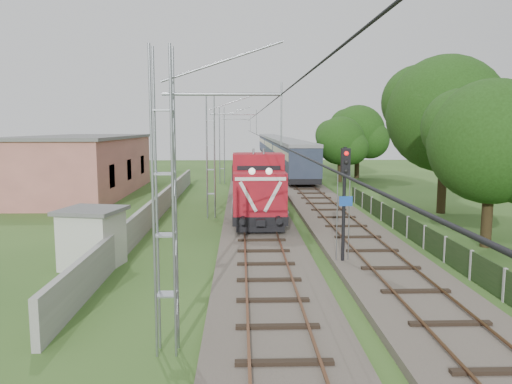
{
  "coord_description": "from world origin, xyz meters",
  "views": [
    {
      "loc": [
        -1.04,
        -20.75,
        5.98
      ],
      "look_at": [
        -0.15,
        8.18,
        2.2
      ],
      "focal_mm": 35.0,
      "sensor_mm": 36.0,
      "label": 1
    }
  ],
  "objects_px": {
    "relay_hut": "(92,238)",
    "coach_rake": "(277,148)",
    "signal_post": "(345,186)",
    "locomotive": "(256,182)"
  },
  "relations": [
    {
      "from": "locomotive",
      "to": "coach_rake",
      "type": "xyz_separation_m",
      "value": [
        5.0,
        47.42,
        0.41
      ]
    },
    {
      "from": "locomotive",
      "to": "signal_post",
      "type": "xyz_separation_m",
      "value": [
        3.32,
        -13.66,
        1.31
      ]
    },
    {
      "from": "relay_hut",
      "to": "coach_rake",
      "type": "bearing_deg",
      "value": 78.44
    },
    {
      "from": "coach_rake",
      "to": "signal_post",
      "type": "height_order",
      "value": "signal_post"
    },
    {
      "from": "signal_post",
      "to": "locomotive",
      "type": "bearing_deg",
      "value": 103.67
    },
    {
      "from": "coach_rake",
      "to": "relay_hut",
      "type": "xyz_separation_m",
      "value": [
        -12.4,
        -60.62,
        -1.35
      ]
    },
    {
      "from": "coach_rake",
      "to": "locomotive",
      "type": "bearing_deg",
      "value": -96.02
    },
    {
      "from": "locomotive",
      "to": "coach_rake",
      "type": "relative_size",
      "value": 0.24
    },
    {
      "from": "relay_hut",
      "to": "locomotive",
      "type": "bearing_deg",
      "value": 60.71
    },
    {
      "from": "locomotive",
      "to": "relay_hut",
      "type": "xyz_separation_m",
      "value": [
        -7.4,
        -13.19,
        -0.94
      ]
    }
  ]
}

